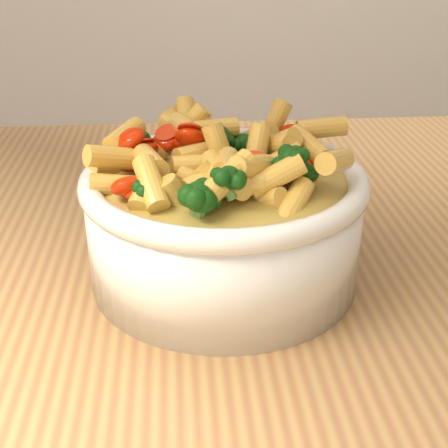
{
  "coord_description": "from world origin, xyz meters",
  "views": [
    {
      "loc": [
        0.03,
        -0.49,
        1.18
      ],
      "look_at": [
        0.07,
        -0.04,
        0.95
      ],
      "focal_mm": 50.0,
      "sensor_mm": 36.0,
      "label": 1
    }
  ],
  "objects": [
    {
      "name": "serving_bowl",
      "position": [
        0.07,
        -0.04,
        0.95
      ],
      "size": [
        0.23,
        0.23,
        0.1
      ],
      "color": "white",
      "rests_on": "table"
    },
    {
      "name": "table",
      "position": [
        0.0,
        0.0,
        0.8
      ],
      "size": [
        1.2,
        0.8,
        0.9
      ],
      "color": "#AE824A",
      "rests_on": "ground"
    },
    {
      "name": "pasta_salad",
      "position": [
        0.07,
        -0.04,
        1.01
      ],
      "size": [
        0.18,
        0.18,
        0.04
      ],
      "color": "#FFBF50",
      "rests_on": "serving_bowl"
    }
  ]
}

